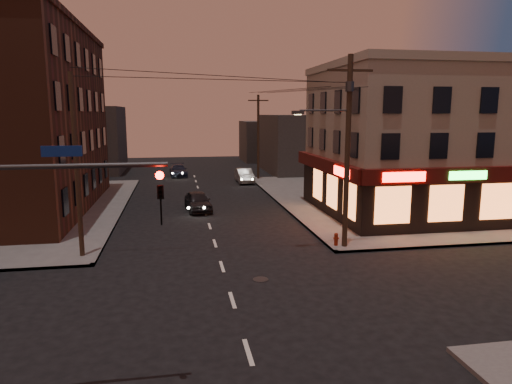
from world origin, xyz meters
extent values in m
plane|color=black|center=(0.00, 0.00, 0.00)|extent=(120.00, 120.00, 0.00)
cube|color=#514F4C|center=(18.00, 19.00, 0.07)|extent=(24.00, 28.00, 0.15)
cube|color=gray|center=(16.00, 13.50, 5.15)|extent=(15.00, 12.00, 10.00)
cube|color=gray|center=(16.00, 13.50, 10.40)|extent=(15.20, 12.20, 0.50)
cube|color=black|center=(16.00, 7.55, 1.85)|extent=(15.12, 0.25, 3.40)
cube|color=black|center=(8.55, 13.50, 1.85)|extent=(0.25, 12.12, 3.40)
cube|color=#440E0A|center=(16.00, 7.25, 3.65)|extent=(15.60, 0.50, 0.90)
cube|color=#440E0A|center=(8.25, 13.50, 3.65)|extent=(0.50, 12.60, 0.90)
cube|color=#FF140C|center=(10.70, 6.98, 3.65)|extent=(2.60, 0.06, 0.55)
cube|color=#26FF3F|center=(14.70, 6.98, 3.65)|extent=(2.40, 0.06, 0.50)
cube|color=#FF140C|center=(7.98, 9.70, 3.65)|extent=(0.06, 2.60, 0.55)
cube|color=orange|center=(15.40, 7.40, 1.95)|extent=(12.40, 0.08, 2.20)
cube|color=orange|center=(8.40, 12.50, 1.95)|extent=(0.08, 8.40, 2.20)
cube|color=#3F3D3A|center=(14.00, 38.00, 3.50)|extent=(10.00, 12.00, 7.00)
cube|color=#3F3D3A|center=(-13.00, 42.00, 4.00)|extent=(9.00, 10.00, 8.00)
cube|color=#3F3D3A|center=(12.00, 52.00, 3.00)|extent=(8.00, 8.00, 6.00)
cylinder|color=#382619|center=(6.80, 5.80, 5.15)|extent=(0.28, 0.28, 10.00)
cube|color=#382619|center=(6.80, 5.80, 9.35)|extent=(2.40, 0.12, 0.12)
cylinder|color=#333538|center=(6.80, 5.80, 8.55)|extent=(0.44, 0.44, 0.50)
cylinder|color=#333538|center=(5.50, 5.80, 7.35)|extent=(2.60, 0.10, 0.10)
cube|color=#333538|center=(4.10, 5.80, 7.25)|extent=(0.60, 0.25, 0.18)
cube|color=#FFD88C|center=(4.10, 5.80, 7.15)|extent=(0.35, 0.15, 0.04)
cylinder|color=#382619|center=(6.80, 32.00, 4.65)|extent=(0.26, 0.26, 9.00)
cylinder|color=#382619|center=(-6.80, 6.50, 4.65)|extent=(0.24, 0.24, 9.00)
cylinder|color=#333538|center=(-4.40, -5.60, 6.00)|extent=(4.40, 0.12, 0.12)
imported|color=black|center=(-2.40, -5.60, 5.50)|extent=(0.16, 0.20, 1.00)
sphere|color=#FF0C05|center=(-2.40, -5.72, 5.75)|extent=(0.20, 0.20, 0.20)
cube|color=navy|center=(-4.60, -5.60, 6.35)|extent=(0.90, 0.05, 0.25)
imported|color=black|center=(-0.50, 16.96, 0.72)|extent=(2.15, 4.39, 1.44)
imported|color=gray|center=(5.00, 30.31, 0.74)|extent=(1.65, 4.51, 1.47)
imported|color=#171E2F|center=(-1.80, 36.46, 0.67)|extent=(2.14, 4.70, 1.34)
cylinder|color=maroon|center=(6.40, 6.00, 0.43)|extent=(0.24, 0.24, 0.56)
sphere|color=maroon|center=(6.40, 6.00, 0.74)|extent=(0.22, 0.22, 0.22)
cylinder|color=maroon|center=(6.40, 6.00, 0.54)|extent=(0.31, 0.17, 0.11)
cylinder|color=maroon|center=(6.40, 6.00, 0.54)|extent=(0.17, 0.31, 0.11)
camera|label=1|loc=(-1.99, -16.75, 7.22)|focal=32.00mm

